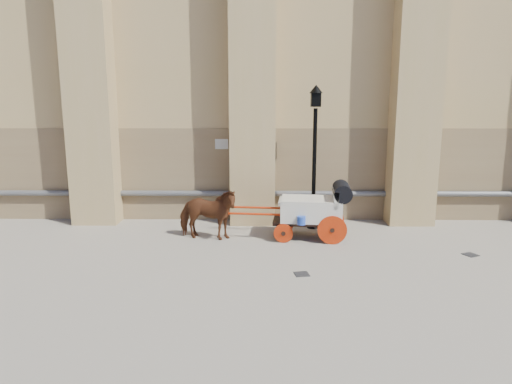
{
  "coord_description": "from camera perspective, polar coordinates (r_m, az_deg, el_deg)",
  "views": [
    {
      "loc": [
        -0.75,
        -10.66,
        3.8
      ],
      "look_at": [
        -0.88,
        1.84,
        1.35
      ],
      "focal_mm": 32.0,
      "sensor_mm": 36.0,
      "label": 1
    }
  ],
  "objects": [
    {
      "name": "ground",
      "position": [
        11.34,
        4.39,
        -8.52
      ],
      "size": [
        90.0,
        90.0,
        0.0
      ],
      "primitive_type": "plane",
      "color": "gray",
      "rests_on": "ground"
    },
    {
      "name": "carriage",
      "position": [
        13.0,
        7.46,
        -2.01
      ],
      "size": [
        3.79,
        1.39,
        1.62
      ],
      "rotation": [
        0.0,
        0.0,
        -0.1
      ],
      "color": "black",
      "rests_on": "ground"
    },
    {
      "name": "drain_grate_far",
      "position": [
        12.9,
        25.23,
        -7.11
      ],
      "size": [
        0.42,
        0.42,
        0.01
      ],
      "primitive_type": "cube",
      "rotation": [
        0.0,
        0.0,
        0.43
      ],
      "color": "black",
      "rests_on": "ground"
    },
    {
      "name": "street_lamp",
      "position": [
        13.83,
        7.33,
        4.82
      ],
      "size": [
        0.4,
        0.4,
        4.32
      ],
      "color": "black",
      "rests_on": "ground"
    },
    {
      "name": "drain_grate_near",
      "position": [
        10.49,
        5.74,
        -10.17
      ],
      "size": [
        0.37,
        0.37,
        0.01
      ],
      "primitive_type": "cube",
      "rotation": [
        0.0,
        0.0,
        0.17
      ],
      "color": "black",
      "rests_on": "ground"
    },
    {
      "name": "horse",
      "position": [
        12.86,
        -6.12,
        -2.75
      ],
      "size": [
        1.86,
        1.1,
        1.48
      ],
      "primitive_type": "imported",
      "rotation": [
        0.0,
        0.0,
        1.39
      ],
      "color": "brown",
      "rests_on": "ground"
    }
  ]
}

